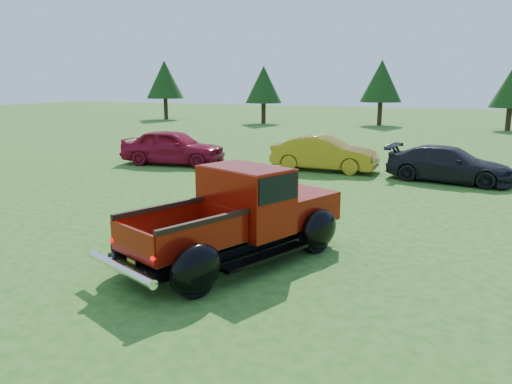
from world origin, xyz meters
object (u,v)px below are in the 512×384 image
tree_west (264,85)px  tree_mid_right (512,87)px  tree_mid_left (381,81)px  show_car_grey (449,164)px  pickup_truck (246,214)px  show_car_red (173,147)px  tree_far_west (165,80)px  show_car_yellow (324,154)px

tree_west → tree_mid_right: (18.00, 1.00, -0.14)m
tree_mid_left → tree_mid_right: (9.00, -1.00, -0.41)m
tree_mid_left → show_car_grey: 23.03m
tree_west → tree_mid_left: tree_mid_left is taller
tree_mid_right → pickup_truck: 31.28m
tree_west → show_car_red: 21.21m
tree_far_west → tree_mid_right: bearing=-0.0°
tree_west → show_car_yellow: (10.50, -19.61, -2.45)m
show_car_grey → pickup_truck: bearing=170.5°
show_car_yellow → tree_west: bearing=28.1°
tree_far_west → tree_mid_left: 19.03m
tree_far_west → tree_mid_left: (19.00, 1.00, -0.14)m
tree_far_west → tree_mid_right: 28.01m
tree_far_west → show_car_yellow: size_ratio=1.30×
tree_far_west → pickup_truck: size_ratio=1.03×
tree_far_west → show_car_red: (14.39, -21.61, -2.80)m
tree_far_west → show_car_grey: size_ratio=1.26×
show_car_red → tree_far_west: bearing=26.0°
tree_mid_left → tree_mid_right: tree_mid_left is taller
tree_west → show_car_grey: 25.16m
tree_west → show_car_grey: (14.97, -20.07, -2.51)m
tree_mid_left → pickup_truck: bearing=-85.2°
show_car_yellow → show_car_grey: 4.49m
tree_far_west → show_car_red: bearing=-56.4°
tree_far_west → tree_west: bearing=-5.7°
show_car_grey → tree_mid_left: bearing=24.8°
pickup_truck → tree_far_west: bearing=147.7°
pickup_truck → show_car_yellow: 10.01m
tree_mid_right → show_car_yellow: (-7.50, -20.61, -2.32)m
pickup_truck → tree_mid_left: bearing=117.2°
tree_west → tree_mid_left: size_ratio=0.92×
tree_mid_right → show_car_yellow: size_ratio=1.10×
show_car_yellow → show_car_grey: (4.47, -0.45, -0.06)m
tree_far_west → show_car_grey: 32.80m
pickup_truck → tree_west: bearing=133.9°
show_car_red → show_car_grey: (10.58, 0.55, -0.12)m
tree_west → show_car_yellow: 22.38m
tree_west → tree_mid_left: 9.22m
tree_west → show_car_red: size_ratio=1.08×
tree_far_west → tree_west: size_ratio=1.13×
tree_far_west → show_car_yellow: (20.50, -20.61, -2.86)m
show_car_red → show_car_grey: size_ratio=1.03×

